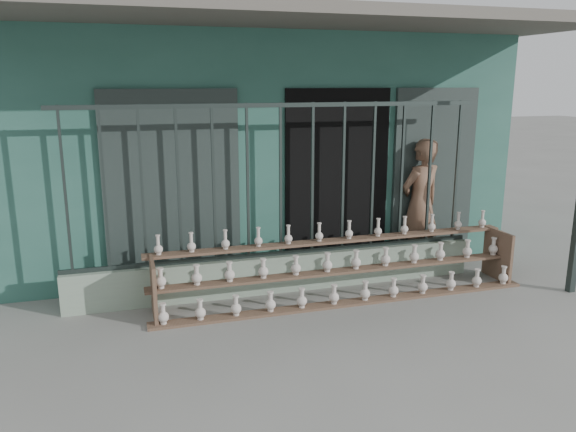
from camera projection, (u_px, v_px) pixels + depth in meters
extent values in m
plane|color=slate|center=(317.00, 335.00, 5.63)|extent=(60.00, 60.00, 0.00)
cube|color=#2B5B4E|center=(230.00, 136.00, 9.26)|extent=(7.00, 5.00, 3.20)
cube|color=black|center=(336.00, 182.00, 7.30)|extent=(1.40, 0.12, 2.40)
cube|color=#202B28|center=(173.00, 192.00, 6.67)|extent=(1.60, 0.08, 2.40)
cube|color=#202B28|center=(433.00, 178.00, 7.66)|extent=(1.20, 0.08, 2.40)
cube|color=#59544C|center=(283.00, 17.00, 6.02)|extent=(7.40, 2.00, 0.12)
cube|color=gray|center=(281.00, 273.00, 6.79)|extent=(5.00, 0.20, 0.45)
cube|color=#283330|center=(65.00, 192.00, 5.87)|extent=(0.03, 0.03, 1.80)
cube|color=#283330|center=(104.00, 190.00, 5.98)|extent=(0.03, 0.03, 1.80)
cube|color=#283330|center=(142.00, 188.00, 6.09)|extent=(0.03, 0.03, 1.80)
cube|color=#283330|center=(179.00, 186.00, 6.20)|extent=(0.03, 0.03, 1.80)
cube|color=#283330|center=(214.00, 185.00, 6.31)|extent=(0.03, 0.03, 1.80)
cube|color=#283330|center=(248.00, 183.00, 6.42)|extent=(0.03, 0.03, 1.80)
cube|color=#283330|center=(281.00, 181.00, 6.53)|extent=(0.03, 0.03, 1.80)
cube|color=#283330|center=(312.00, 179.00, 6.64)|extent=(0.03, 0.03, 1.80)
cube|color=#283330|center=(343.00, 178.00, 6.75)|extent=(0.03, 0.03, 1.80)
cube|color=#283330|center=(373.00, 176.00, 6.86)|extent=(0.03, 0.03, 1.80)
cube|color=#283330|center=(402.00, 175.00, 6.97)|extent=(0.03, 0.03, 1.80)
cube|color=#283330|center=(430.00, 173.00, 7.08)|extent=(0.03, 0.03, 1.80)
cube|color=#283330|center=(457.00, 172.00, 7.19)|extent=(0.03, 0.03, 1.80)
cube|color=#283330|center=(280.00, 105.00, 6.33)|extent=(5.00, 0.04, 0.05)
cube|color=#283330|center=(281.00, 253.00, 6.73)|extent=(5.00, 0.04, 0.05)
cube|color=brown|center=(349.00, 303.00, 6.41)|extent=(4.50, 0.18, 0.03)
cube|color=brown|center=(341.00, 271.00, 6.57)|extent=(4.50, 0.18, 0.03)
cube|color=brown|center=(334.00, 241.00, 6.74)|extent=(4.50, 0.18, 0.03)
cube|color=brown|center=(154.00, 290.00, 5.97)|extent=(0.04, 0.55, 0.64)
cube|color=brown|center=(498.00, 255.00, 7.18)|extent=(0.04, 0.55, 0.64)
imported|color=brown|center=(420.00, 204.00, 7.52)|extent=(0.73, 0.59, 1.75)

